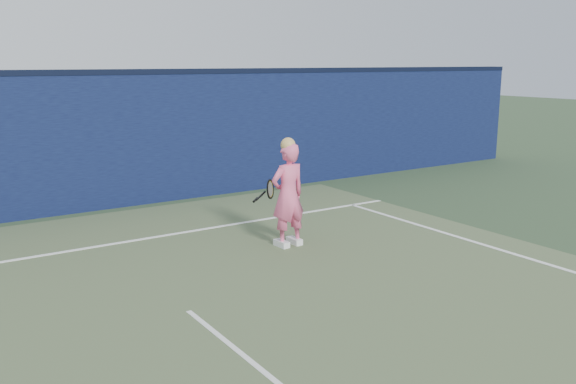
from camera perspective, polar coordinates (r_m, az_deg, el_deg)
ground at (r=6.21m, az=-5.37°, el=-14.18°), size 80.00×80.00×0.00m
backstop_wall at (r=11.82m, az=-20.53°, el=4.10°), size 24.00×0.40×2.50m
wall_cap at (r=11.72m, az=-21.00°, el=10.40°), size 24.00×0.42×0.10m
player at (r=9.10m, az=0.00°, el=-0.25°), size 0.59×0.40×1.65m
racket at (r=9.50m, az=-1.78°, el=0.19°), size 0.55×0.31×0.32m
court_lines at (r=5.94m, az=-3.83°, el=-15.28°), size 11.00×12.04×0.01m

